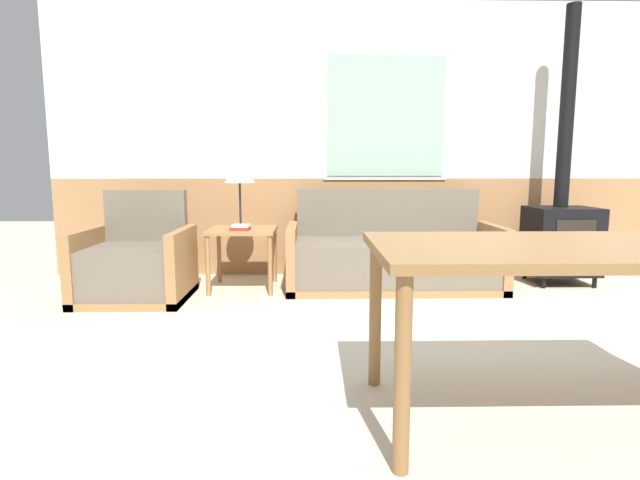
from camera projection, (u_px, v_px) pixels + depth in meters
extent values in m
plane|color=beige|center=(500.00, 376.00, 2.62)|extent=(16.00, 16.00, 0.00)
cube|color=#AD7A4C|center=(407.00, 226.00, 5.16)|extent=(7.20, 0.06, 0.99)
cube|color=silver|center=(410.00, 92.00, 4.97)|extent=(7.20, 0.06, 1.71)
cube|color=white|center=(386.00, 117.00, 4.96)|extent=(1.24, 0.01, 1.25)
cube|color=#99BCA8|center=(386.00, 116.00, 4.95)|extent=(1.16, 0.02, 1.17)
cube|color=#9E7042|center=(392.00, 284.00, 4.59)|extent=(1.92, 0.82, 0.06)
cube|color=#6B6051|center=(393.00, 261.00, 4.54)|extent=(1.76, 0.74, 0.38)
cube|color=#6B6051|center=(387.00, 212.00, 4.86)|extent=(1.76, 0.10, 0.46)
cube|color=#9E7042|center=(292.00, 257.00, 4.54)|extent=(0.08, 0.82, 0.58)
cube|color=#9E7042|center=(492.00, 256.00, 4.57)|extent=(0.08, 0.82, 0.58)
cube|color=#9E7042|center=(137.00, 296.00, 4.17)|extent=(0.86, 0.77, 0.06)
cube|color=#6B6051|center=(135.00, 270.00, 4.12)|extent=(0.70, 0.69, 0.39)
cube|color=#6B6051|center=(146.00, 215.00, 4.41)|extent=(0.70, 0.10, 0.45)
cube|color=#9E7042|center=(88.00, 265.00, 4.13)|extent=(0.08, 0.77, 0.59)
cube|color=#9E7042|center=(183.00, 264.00, 4.14)|extent=(0.08, 0.77, 0.59)
cube|color=#9E7042|center=(243.00, 230.00, 4.49)|extent=(0.59, 0.59, 0.03)
cylinder|color=#9E7042|center=(208.00, 266.00, 4.26)|extent=(0.04, 0.04, 0.52)
cylinder|color=#9E7042|center=(270.00, 266.00, 4.27)|extent=(0.04, 0.04, 0.52)
cylinder|color=#9E7042|center=(219.00, 255.00, 4.79)|extent=(0.04, 0.04, 0.52)
cylinder|color=#9E7042|center=(275.00, 255.00, 4.80)|extent=(0.04, 0.04, 0.52)
cylinder|color=#262628|center=(241.00, 226.00, 4.59)|extent=(0.18, 0.18, 0.02)
cylinder|color=#262628|center=(240.00, 204.00, 4.56)|extent=(0.02, 0.02, 0.39)
cone|color=beige|center=(239.00, 172.00, 4.52)|extent=(0.28, 0.28, 0.18)
cube|color=#B22823|center=(240.00, 229.00, 4.38)|extent=(0.17, 0.16, 0.03)
cube|color=white|center=(241.00, 226.00, 4.38)|extent=(0.16, 0.14, 0.02)
cube|color=olive|center=(566.00, 249.00, 2.07)|extent=(1.60, 0.86, 0.04)
cylinder|color=olive|center=(402.00, 375.00, 1.74)|extent=(0.06, 0.06, 0.73)
cylinder|color=olive|center=(375.00, 314.00, 2.48)|extent=(0.06, 0.06, 0.73)
cylinder|color=black|center=(543.00, 283.00, 4.56)|extent=(0.04, 0.04, 0.10)
cylinder|color=black|center=(594.00, 283.00, 4.57)|extent=(0.04, 0.04, 0.10)
cylinder|color=black|center=(525.00, 274.00, 4.96)|extent=(0.04, 0.04, 0.10)
cylinder|color=black|center=(572.00, 273.00, 4.96)|extent=(0.04, 0.04, 0.10)
cube|color=black|center=(561.00, 240.00, 4.71)|extent=(0.59, 0.50, 0.63)
cube|color=black|center=(575.00, 244.00, 4.46)|extent=(0.35, 0.01, 0.44)
cylinder|color=black|center=(567.00, 108.00, 4.59)|extent=(0.13, 0.13, 1.82)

